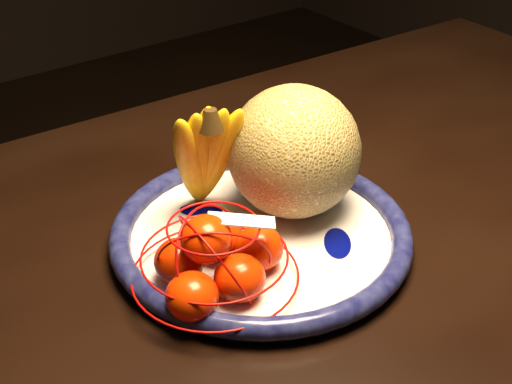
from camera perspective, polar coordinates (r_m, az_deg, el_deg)
dining_table at (r=0.99m, az=6.36°, el=-5.04°), size 1.48×0.93×0.72m
fruit_bowl at (r=0.87m, az=0.40°, el=-3.36°), size 0.37×0.37×0.03m
cantaloupe at (r=0.88m, az=3.05°, el=3.25°), size 0.17×0.17×0.17m
banana_bunch at (r=0.87m, az=-4.18°, el=3.14°), size 0.11×0.11×0.17m
mandarin_bag at (r=0.78m, az=-3.23°, el=-5.43°), size 0.20×0.20×0.12m
price_tag at (r=0.75m, az=-1.18°, el=-2.29°), size 0.07×0.07×0.01m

